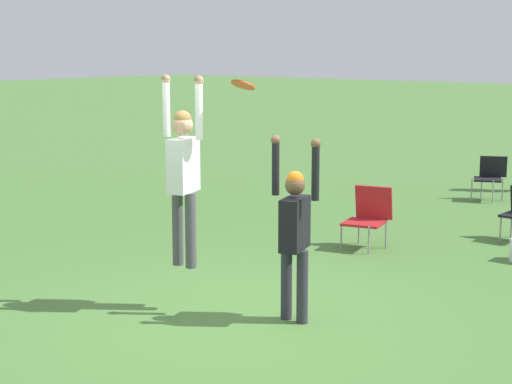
# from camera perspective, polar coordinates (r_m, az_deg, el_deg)

# --- Properties ---
(ground_plane) EXTENTS (120.00, 120.00, 0.00)m
(ground_plane) POSITION_cam_1_polar(r_m,az_deg,el_deg) (9.21, -1.46, -8.37)
(ground_plane) COLOR #4C7A38
(person_jumping) EXTENTS (0.59, 0.48, 2.08)m
(person_jumping) POSITION_cam_1_polar(r_m,az_deg,el_deg) (9.22, -4.87, 1.69)
(person_jumping) COLOR #4C4C51
(person_jumping) RESTS_ON ground_plane
(person_defending) EXTENTS (0.61, 0.50, 1.95)m
(person_defending) POSITION_cam_1_polar(r_m,az_deg,el_deg) (8.85, 2.60, -2.27)
(person_defending) COLOR #2D2D38
(person_defending) RESTS_ON ground_plane
(frisbee) EXTENTS (0.26, 0.25, 0.12)m
(frisbee) POSITION_cam_1_polar(r_m,az_deg,el_deg) (8.95, -0.87, 7.15)
(frisbee) COLOR #E04C23
(camping_chair_0) EXTENTS (0.66, 0.71, 0.88)m
(camping_chair_0) POSITION_cam_1_polar(r_m,az_deg,el_deg) (12.34, 7.51, -1.47)
(camping_chair_0) COLOR gray
(camping_chair_0) RESTS_ON ground_plane
(camping_chair_2) EXTENTS (0.66, 0.72, 0.83)m
(camping_chair_2) POSITION_cam_1_polar(r_m,az_deg,el_deg) (16.68, 15.33, 1.13)
(camping_chair_2) COLOR gray
(camping_chair_2) RESTS_ON ground_plane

